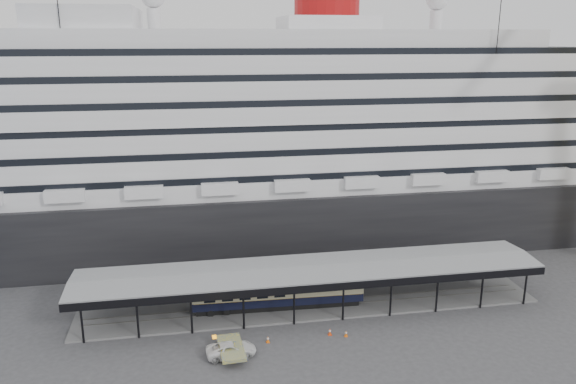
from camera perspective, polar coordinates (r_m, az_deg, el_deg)
name	(u,v)px	position (r m, az deg, el deg)	size (l,w,h in m)	color
ground	(320,326)	(65.99, 3.31, -13.41)	(200.00, 200.00, 0.00)	#3A3A3D
cruise_ship	(276,125)	(90.23, -1.20, 6.86)	(130.00, 30.00, 43.90)	black
platform_canopy	(311,288)	(69.25, 2.37, -9.74)	(56.00, 9.18, 5.30)	slate
port_truck	(231,349)	(60.41, -5.79, -15.63)	(2.38, 5.16, 1.43)	white
pullman_carriage	(278,290)	(68.51, -1.03, -9.92)	(20.63, 3.34, 20.18)	black
traffic_cone_left	(268,339)	(62.60, -2.06, -14.72)	(0.40, 0.40, 0.75)	orange
traffic_cone_mid	(346,333)	(63.98, 5.92, -14.10)	(0.49, 0.49, 0.73)	orange
traffic_cone_right	(330,332)	(64.09, 4.27, -13.96)	(0.44, 0.44, 0.81)	#EC410D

